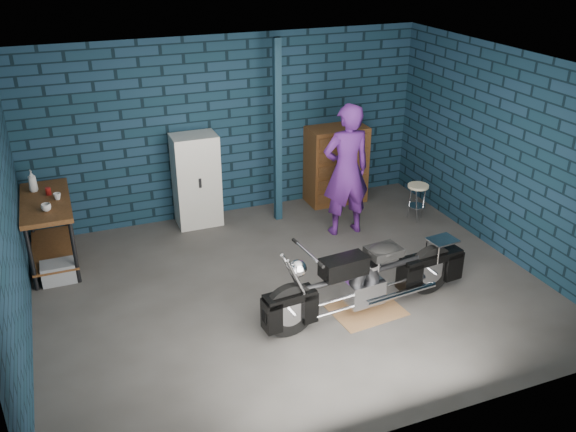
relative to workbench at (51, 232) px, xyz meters
name	(u,v)px	position (x,y,z in m)	size (l,w,h in m)	color
ground	(292,289)	(2.68, -1.75, -0.46)	(6.00, 6.00, 0.00)	#4E4B49
room_walls	(275,128)	(2.68, -1.20, 1.45)	(6.02, 5.01, 2.71)	#112A38
support_post	(278,134)	(3.23, 0.20, 0.90)	(0.10, 0.10, 2.70)	#132D3D
workbench	(51,232)	(0.00, 0.00, 0.00)	(0.60, 1.40, 0.91)	brown
drip_mat	(366,310)	(3.31, -2.51, -0.45)	(0.81, 0.61, 0.01)	brown
motorcycle	(369,274)	(3.31, -2.51, 0.04)	(2.23, 0.61, 0.98)	black
person	(346,170)	(3.97, -0.57, 0.50)	(0.70, 0.46, 1.91)	#56207B
storage_bin	(58,272)	(0.02, -0.50, -0.33)	(0.41, 0.29, 0.25)	gray
locker	(197,180)	(2.07, 0.48, 0.23)	(0.64, 0.46, 1.38)	silver
tool_chest	(336,165)	(4.33, 0.48, 0.16)	(0.93, 0.52, 1.24)	brown
shop_stool	(417,202)	(5.16, -0.61, -0.17)	(0.31, 0.31, 0.57)	beige
cup_a	(46,207)	(0.01, -0.35, 0.50)	(0.12, 0.12, 0.09)	beige
cup_b	(57,196)	(0.15, -0.04, 0.50)	(0.09, 0.09, 0.09)	beige
mug_red	(48,191)	(0.05, 0.17, 0.50)	(0.07, 0.07, 0.10)	maroon
bottle	(32,181)	(-0.12, 0.36, 0.60)	(0.11, 0.11, 0.29)	gray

